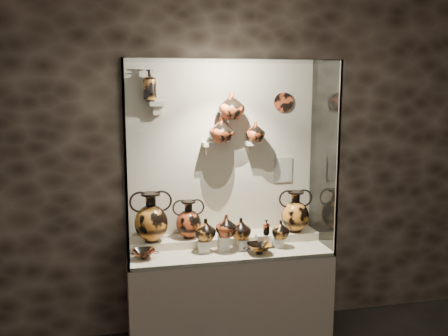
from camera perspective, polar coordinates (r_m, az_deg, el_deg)
The scene contains 36 objects.
wall_back at distance 4.42m, azimuth -0.44°, elevation 1.60°, with size 5.00×0.02×3.20m, color #2D231C.
plinth at distance 4.45m, azimuth 0.47°, elevation -14.46°, with size 1.70×0.60×0.80m, color beige.
front_tier at distance 4.30m, azimuth 0.48°, elevation -9.40°, with size 1.68×0.58×0.03m, color beige.
rear_tier at distance 4.45m, azimuth -0.03°, elevation -8.26°, with size 1.70×0.25×0.10m, color beige.
back_panel at distance 4.42m, azimuth -0.42°, elevation 1.59°, with size 1.70×0.03×1.60m, color beige.
glass_front at distance 3.83m, azimuth 1.49°, elevation 0.38°, with size 1.70×0.01×1.60m, color white.
glass_left at distance 4.01m, azimuth -11.36°, elevation 0.61°, with size 0.01×0.60×1.60m, color white.
glass_right at distance 4.38m, azimuth 11.35°, elevation 1.34°, with size 0.01×0.60×1.60m, color white.
glass_top at distance 4.07m, azimuth 0.51°, elevation 12.16°, with size 1.70×0.60×0.01m, color white.
frame_post_left at distance 3.72m, azimuth -11.17°, elevation -0.06°, with size 0.02×0.02×1.60m, color gray.
frame_post_right at distance 4.12m, azimuth 12.89°, elevation 0.78°, with size 0.02×0.02×1.60m, color gray.
pedestal_a at distance 4.19m, azimuth -2.33°, elevation -8.97°, with size 0.09×0.09×0.10m, color silver.
pedestal_b at distance 4.22m, azimuth -0.03°, elevation -8.63°, with size 0.09×0.09×0.13m, color silver.
pedestal_c at distance 4.26m, azimuth 2.23°, elevation -8.72°, with size 0.09×0.09×0.09m, color silver.
pedestal_d at distance 4.30m, azimuth 4.31°, elevation -8.37°, with size 0.09×0.09×0.12m, color silver.
pedestal_e at distance 4.35m, azimuth 6.10°, elevation -8.48°, with size 0.09×0.09×0.08m, color silver.
bracket_ul at distance 4.22m, azimuth -7.59°, elevation 7.28°, with size 0.14×0.12×0.04m, color beige.
bracket_ca at distance 4.31m, azimuth -1.52°, elevation 2.74°, with size 0.14×0.12×0.04m, color beige.
bracket_cb at distance 4.34m, azimuth 1.08°, elevation 5.43°, with size 0.10×0.12×0.04m, color beige.
bracket_cc at distance 4.40m, azimuth 3.35°, elevation 2.86°, with size 0.14×0.12×0.04m, color beige.
amphora_left at distance 4.24m, azimuth -8.34°, elevation -5.58°, with size 0.34×0.34×0.42m, color orange, non-canonical shape.
amphora_mid at distance 4.32m, azimuth -4.08°, elevation -5.86°, with size 0.26×0.26×0.33m, color #AB411E, non-canonical shape.
amphora_right at distance 4.53m, azimuth 8.14°, elevation -4.92°, with size 0.30×0.30×0.37m, color orange, non-canonical shape.
jug_a at distance 4.17m, azimuth -2.12°, elevation -7.05°, with size 0.17×0.17×0.18m, color orange.
jug_b at distance 4.16m, azimuth 0.26°, elevation -6.61°, with size 0.18×0.18×0.19m, color #AB411E.
jug_c at distance 4.23m, azimuth 1.94°, elevation -6.93°, with size 0.17×0.17×0.18m, color orange.
jug_e at distance 4.30m, azimuth 6.47°, elevation -7.01°, with size 0.15×0.15×0.16m, color orange.
lekythos_small at distance 4.26m, azimuth 4.85°, elevation -6.67°, with size 0.07×0.07×0.15m, color #AB411E, non-canonical shape.
kylix_left at distance 4.09m, azimuth -9.14°, elevation -9.60°, with size 0.23×0.19×0.09m, color #AB411E, non-canonical shape.
kylix_right at distance 4.17m, azimuth 4.03°, elevation -9.07°, with size 0.26×0.22×0.10m, color orange, non-canonical shape.
lekythos_tall at distance 4.21m, azimuth -8.48°, elevation 9.52°, with size 0.12×0.12×0.30m, color orange, non-canonical shape.
ovoid_vase_a at distance 4.26m, azimuth -0.29°, elevation 4.40°, with size 0.21×0.21×0.22m, color #AB411E.
ovoid_vase_b at distance 4.26m, azimuth 0.88°, elevation 7.17°, with size 0.22×0.22×0.23m, color #AB411E.
ovoid_vase_c at distance 4.36m, azimuth 3.62°, elevation 4.19°, with size 0.17×0.17×0.18m, color #AB411E.
wall_plate at distance 4.51m, azimuth 6.82°, elevation 7.46°, with size 0.18×0.18×0.02m, color #B14622.
info_placard at distance 4.58m, azimuth 6.77°, elevation -0.21°, with size 0.17×0.01×0.23m, color beige.
Camera 1 is at (-0.92, -1.78, 2.20)m, focal length 40.00 mm.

